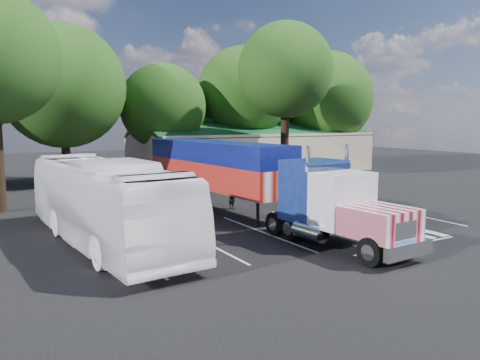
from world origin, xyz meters
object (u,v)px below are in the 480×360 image
semi_truck (240,173)px  bicycle (235,184)px  silver_sedan (276,171)px  tour_bus (104,202)px  woman (232,197)px

semi_truck → bicycle: bearing=58.6°
bicycle → silver_sedan: 7.61m
tour_bus → woman: bearing=22.0°
tour_bus → silver_sedan: tour_bus is taller
bicycle → tour_bus: (-12.50, -10.83, 1.37)m
bicycle → silver_sedan: silver_sedan is taller
woman → bicycle: 7.63m
woman → tour_bus: size_ratio=0.12×
woman → bicycle: woman is taller
tour_bus → silver_sedan: bearing=33.4°
silver_sedan → tour_bus: bearing=124.8°
bicycle → tour_bus: tour_bus is taller
semi_truck → bicycle: (4.57, 8.66, -1.93)m
woman → silver_sedan: woman is taller
semi_truck → silver_sedan: bearing=45.2°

